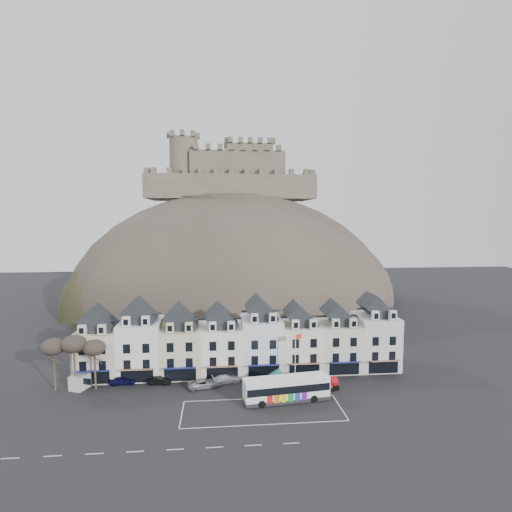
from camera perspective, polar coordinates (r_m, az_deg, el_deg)
The scene contains 21 objects.
ground at distance 57.70m, azimuth -1.05°, elevation -21.86°, with size 300.00×300.00×0.00m, color black.
coach_bay_markings at distance 58.97m, azimuth 0.93°, elevation -21.22°, with size 22.00×7.50×0.01m, color silver.
townhouse_terrace at distance 70.44m, azimuth -1.94°, elevation -12.01°, with size 54.40×9.35×11.80m.
castle_hill at distance 123.01m, azimuth -2.90°, elevation -6.86°, with size 100.00×76.00×68.00m.
castle at distance 127.80m, azimuth -3.47°, elevation 11.68°, with size 50.20×22.20×22.00m.
tree_left_far at distance 69.37m, azimuth -26.98°, elevation -11.53°, with size 3.61×3.61×8.24m.
tree_left_mid at distance 68.24m, azimuth -24.60°, elevation -11.41°, with size 3.78×3.78×8.64m.
tree_left_near at distance 67.53m, azimuth -22.12°, elevation -12.10°, with size 3.43×3.43×7.84m.
bus at distance 61.00m, azimuth 4.37°, elevation -18.26°, with size 12.72×4.40×3.52m.
bus_shelter at distance 62.91m, azimuth 3.21°, elevation -16.46°, with size 5.90×5.90×3.85m.
red_buoy at distance 65.92m, azimuth 10.99°, elevation -17.32°, with size 1.66×1.66×2.05m.
flagpole at distance 64.78m, azimuth 5.71°, elevation -14.01°, with size 1.14×0.57×8.57m.
white_van at distance 71.27m, azimuth -23.29°, elevation -15.83°, with size 3.70×5.32×2.23m.
planter_west at distance 65.60m, azimuth 9.58°, elevation -17.92°, with size 1.18×0.86×1.06m.
planter_east at distance 65.31m, azimuth 10.54°, elevation -18.04°, with size 1.21×0.85×1.09m.
car_navy at distance 69.91m, azimuth -18.51°, elevation -16.47°, with size 1.61×4.01×1.37m, color #0C0B3B.
car_black at distance 68.39m, azimuth -13.68°, elevation -16.91°, with size 1.29×3.69×1.21m, color black.
car_silver at distance 65.96m, azimuth -7.56°, elevation -17.60°, with size 2.23×4.77×1.35m, color #94979B.
car_white at distance 67.33m, azimuth -4.32°, elevation -17.10°, with size 1.82×4.48×1.30m, color white.
car_maroon at distance 66.71m, azimuth 2.59°, elevation -17.29°, with size 1.57×3.90×1.33m, color #62050B.
car_charcoal at distance 66.66m, azimuth 3.93°, elevation -17.37°, with size 1.29×3.70×1.22m, color black.
Camera 1 is at (-3.81, -51.07, 26.58)m, focal length 28.00 mm.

